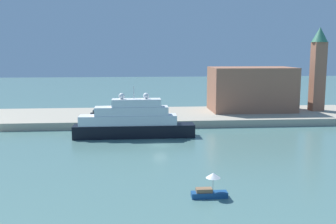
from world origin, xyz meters
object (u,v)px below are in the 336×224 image
object	(u,v)px
large_yacht	(132,122)
mooring_bollard	(154,119)
parked_car	(98,113)
harbor_building	(251,89)
person_figure	(121,116)
bell_tower	(318,66)
small_motorboat	(210,188)

from	to	relation	value
large_yacht	mooring_bollard	size ratio (longest dim) A/B	28.76
large_yacht	parked_car	world-z (taller)	large_yacht
large_yacht	harbor_building	size ratio (longest dim) A/B	1.14
harbor_building	person_figure	bearing A→B (deg)	-162.63
bell_tower	mooring_bollard	size ratio (longest dim) A/B	25.60
large_yacht	bell_tower	world-z (taller)	bell_tower
large_yacht	parked_car	bearing A→B (deg)	115.74
large_yacht	small_motorboat	bearing A→B (deg)	-74.90
small_motorboat	mooring_bollard	world-z (taller)	small_motorboat
small_motorboat	parked_car	xyz separation A→B (m)	(-18.00, 52.83, 1.22)
parked_car	harbor_building	bearing A→B (deg)	7.51
large_yacht	harbor_building	xyz separation A→B (m)	(31.88, 22.97, 4.40)
large_yacht	person_figure	size ratio (longest dim) A/B	15.20
mooring_bollard	harbor_building	bearing A→B (deg)	26.19
mooring_bollard	person_figure	bearing A→B (deg)	162.30
harbor_building	parked_car	bearing A→B (deg)	-172.49
harbor_building	mooring_bollard	size ratio (longest dim) A/B	25.22
large_yacht	bell_tower	bearing A→B (deg)	23.53
small_motorboat	large_yacht	bearing A→B (deg)	105.10
mooring_bollard	small_motorboat	bearing A→B (deg)	-84.11
small_motorboat	harbor_building	size ratio (longest dim) A/B	0.20
harbor_building	large_yacht	bearing A→B (deg)	-144.23
person_figure	small_motorboat	bearing A→B (deg)	-75.45
small_motorboat	mooring_bollard	xyz separation A→B (m)	(-4.63, 44.87, 1.06)
large_yacht	small_motorboat	distance (m)	36.51
bell_tower	mooring_bollard	distance (m)	47.61
bell_tower	mooring_bollard	bearing A→B (deg)	-165.10
small_motorboat	bell_tower	xyz separation A→B (m)	(39.99, 56.74, 12.72)
parked_car	person_figure	world-z (taller)	person_figure
person_figure	mooring_bollard	world-z (taller)	person_figure
harbor_building	parked_car	xyz separation A→B (m)	(-40.39, -5.32, -5.22)
large_yacht	person_figure	bearing A→B (deg)	102.92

